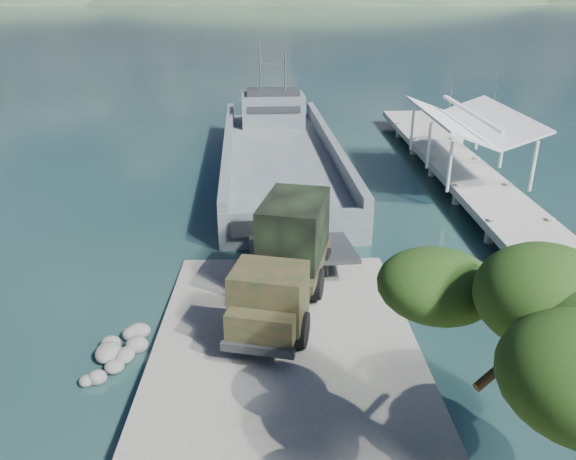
# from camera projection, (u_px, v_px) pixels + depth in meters

# --- Properties ---
(ground) EXTENTS (1400.00, 1400.00, 0.00)m
(ground) POSITION_uv_depth(u_px,v_px,m) (286.00, 354.00, 21.41)
(ground) COLOR #163536
(ground) RESTS_ON ground
(boat_ramp) EXTENTS (10.00, 18.00, 0.50)m
(boat_ramp) POSITION_uv_depth(u_px,v_px,m) (287.00, 365.00, 20.39)
(boat_ramp) COLOR slate
(boat_ramp) RESTS_ON ground
(shoreline_rocks) EXTENTS (3.20, 5.60, 0.90)m
(shoreline_rocks) POSITION_uv_depth(u_px,v_px,m) (126.00, 349.00, 21.71)
(shoreline_rocks) COLOR #605F5D
(shoreline_rocks) RESTS_ON ground
(distant_headlands) EXTENTS (1000.00, 240.00, 48.00)m
(distant_headlands) POSITION_uv_depth(u_px,v_px,m) (324.00, 4.00, 536.92)
(distant_headlands) COLOR #30492D
(distant_headlands) RESTS_ON ground
(pier) EXTENTS (6.40, 44.00, 6.10)m
(pier) POSITION_uv_depth(u_px,v_px,m) (469.00, 168.00, 38.33)
(pier) COLOR gray
(pier) RESTS_ON ground
(landing_craft) EXTENTS (9.63, 32.70, 9.61)m
(landing_craft) POSITION_uv_depth(u_px,v_px,m) (280.00, 162.00, 42.30)
(landing_craft) COLOR #50595E
(landing_craft) RESTS_ON ground
(military_truck) EXTENTS (4.64, 9.15, 4.07)m
(military_truck) POSITION_uv_depth(u_px,v_px,m) (287.00, 258.00, 23.31)
(military_truck) COLOR black
(military_truck) RESTS_ON boat_ramp
(soldier) EXTENTS (0.83, 0.82, 1.93)m
(soldier) POSITION_uv_depth(u_px,v_px,m) (266.00, 321.00, 20.82)
(soldier) COLOR #1F2F1A
(soldier) RESTS_ON boat_ramp
(sailboat_near) EXTENTS (1.72, 5.51, 6.67)m
(sailboat_near) POSITION_uv_depth(u_px,v_px,m) (447.00, 133.00, 52.84)
(sailboat_near) COLOR white
(sailboat_near) RESTS_ON ground
(sailboat_far) EXTENTS (2.02, 4.96, 5.87)m
(sailboat_far) POSITION_uv_depth(u_px,v_px,m) (490.00, 129.00, 54.32)
(sailboat_far) COLOR white
(sailboat_far) RESTS_ON ground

